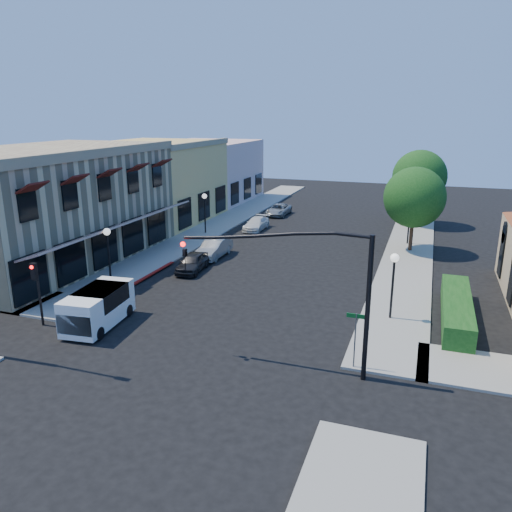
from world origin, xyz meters
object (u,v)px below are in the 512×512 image
(lamppost_right_far, at_px, (410,212))
(parked_car_b, at_px, (214,249))
(street_tree_a, at_px, (414,197))
(lamppost_right_near, at_px, (394,270))
(street_name_sign, at_px, (355,332))
(parked_car_c, at_px, (256,224))
(parked_car_a, at_px, (193,262))
(signal_mast_arm, at_px, (314,278))
(parked_car_d, at_px, (279,210))
(white_van, at_px, (97,306))
(lamppost_left_near, at_px, (108,241))
(lamppost_left_far, at_px, (205,203))
(street_tree_b, at_px, (419,177))
(secondary_signal, at_px, (36,282))

(lamppost_right_far, bearing_deg, parked_car_b, -147.53)
(street_tree_a, relative_size, lamppost_right_near, 1.82)
(street_name_sign, bearing_deg, parked_car_c, 118.35)
(street_name_sign, distance_m, parked_car_a, 15.76)
(signal_mast_arm, bearing_deg, parked_car_d, 109.26)
(parked_car_c, bearing_deg, signal_mast_arm, -64.73)
(white_van, bearing_deg, lamppost_left_near, 119.83)
(street_tree_a, distance_m, street_name_sign, 20.00)
(lamppost_left_near, xyz_separation_m, lamppost_right_far, (17.00, 16.00, 0.00))
(lamppost_left_far, height_order, parked_car_c, lamppost_left_far)
(street_tree_b, distance_m, white_van, 33.00)
(lamppost_left_near, bearing_deg, parked_car_a, 47.23)
(parked_car_b, xyz_separation_m, parked_car_c, (0.00, 9.46, -0.11))
(lamppost_right_far, distance_m, parked_car_d, 15.67)
(parked_car_a, relative_size, parked_car_b, 0.89)
(lamppost_left_far, xyz_separation_m, parked_car_a, (3.70, -10.00, -2.12))
(street_name_sign, height_order, parked_car_c, street_name_sign)
(lamppost_left_near, relative_size, parked_car_c, 0.93)
(street_tree_b, distance_m, lamppost_right_near, 24.07)
(street_name_sign, bearing_deg, lamppost_right_near, 80.22)
(white_van, distance_m, parked_car_c, 22.67)
(white_van, relative_size, parked_car_b, 1.09)
(street_tree_b, xyz_separation_m, lamppost_left_far, (-17.30, -10.00, -1.81))
(street_name_sign, relative_size, white_van, 0.56)
(street_name_sign, distance_m, white_van, 12.77)
(street_tree_a, xyz_separation_m, white_van, (-14.05, -19.66, -3.10))
(parked_car_d, bearing_deg, lamppost_left_near, -98.31)
(signal_mast_arm, relative_size, parked_car_d, 1.94)
(secondary_signal, distance_m, street_name_sign, 15.53)
(parked_car_a, bearing_deg, lamppost_left_far, 104.32)
(parked_car_d, bearing_deg, street_tree_a, -35.87)
(lamppost_left_near, bearing_deg, lamppost_right_near, 0.00)
(secondary_signal, relative_size, lamppost_right_near, 0.93)
(lamppost_left_far, xyz_separation_m, white_van, (3.25, -19.66, -1.64))
(lamppost_left_near, distance_m, lamppost_left_far, 14.00)
(lamppost_left_far, height_order, parked_car_a, lamppost_left_far)
(street_tree_b, height_order, parked_car_a, street_tree_b)
(signal_mast_arm, xyz_separation_m, parked_car_c, (-10.66, 23.50, -3.53))
(white_van, distance_m, parked_car_a, 9.68)
(lamppost_right_near, bearing_deg, street_tree_b, 89.28)
(street_tree_b, bearing_deg, lamppost_right_far, -92.15)
(street_tree_b, distance_m, lamppost_left_near, 29.64)
(lamppost_right_near, bearing_deg, secondary_signal, -158.22)
(lamppost_left_near, xyz_separation_m, lamppost_left_far, (0.00, 14.00, 0.00))
(parked_car_a, bearing_deg, white_van, -98.68)
(lamppost_left_far, bearing_deg, lamppost_right_near, -39.47)
(lamppost_right_near, xyz_separation_m, white_van, (-13.75, -5.66, -1.64))
(street_tree_a, relative_size, lamppost_left_near, 1.82)
(secondary_signal, relative_size, parked_car_b, 0.82)
(street_tree_a, distance_m, signal_mast_arm, 20.71)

